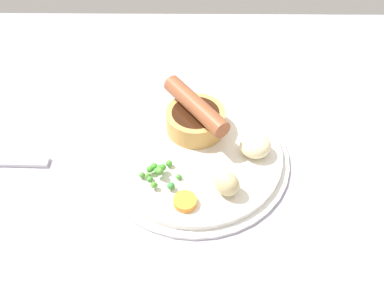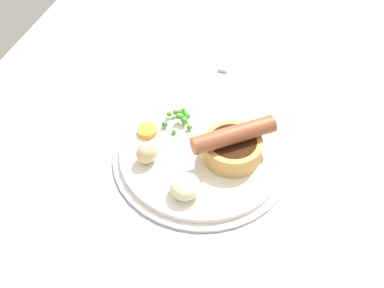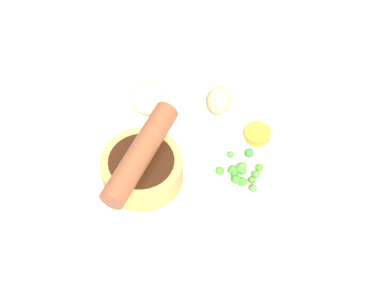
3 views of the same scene
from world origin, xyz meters
The scene contains 8 objects.
dining_table centered at (0.00, 0.00, 1.50)cm, with size 110.00×80.00×3.00cm, color #9E99AD.
dinner_plate centered at (1.09, 1.55, 3.57)cm, with size 26.15×26.15×1.40cm.
sausage_pudding centered at (1.24, 5.96, 6.73)cm, with size 9.08×11.13×5.67cm.
pea_pile centered at (-3.42, -3.06, 5.36)cm, with size 5.52×4.74×1.88cm.
potato_chunk_0 centered at (5.16, -5.38, 6.07)cm, with size 3.22×2.70×3.34cm, color #CCB77F.
potato_chunk_1 centered at (9.25, 1.29, 5.85)cm, with size 3.97×4.22×2.89cm, color beige.
carrot_slice_0 centered at (0.33, -7.18, 4.83)cm, with size 2.92×2.92×0.86cm, color orange.
fork centered at (-27.88, 0.55, 3.30)cm, with size 18.00×1.60×0.60cm, color silver.
Camera 2 is at (41.31, 10.77, 50.93)cm, focal length 40.00 mm.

